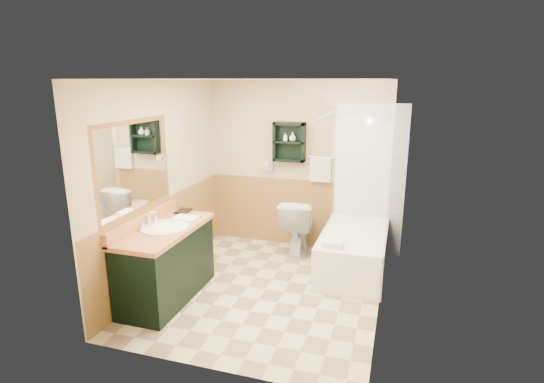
{
  "coord_description": "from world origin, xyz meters",
  "views": [
    {
      "loc": [
        1.41,
        -4.33,
        2.39
      ],
      "look_at": [
        0.02,
        0.2,
        1.14
      ],
      "focal_mm": 28.0,
      "sensor_mm": 36.0,
      "label": 1
    }
  ],
  "objects_px": {
    "toilet": "(298,226)",
    "bathtub": "(354,251)",
    "wall_shelf": "(289,142)",
    "hair_dryer": "(269,165)",
    "soap_bottle_b": "(293,138)",
    "vanity_book": "(177,203)",
    "vanity": "(167,263)",
    "soap_bottle_a": "(285,139)"
  },
  "relations": [
    {
      "from": "wall_shelf",
      "to": "vanity",
      "type": "distance_m",
      "value": 2.39
    },
    {
      "from": "hair_dryer",
      "to": "toilet",
      "type": "height_order",
      "value": "hair_dryer"
    },
    {
      "from": "soap_bottle_b",
      "to": "hair_dryer",
      "type": "bearing_deg",
      "value": 175.1
    },
    {
      "from": "hair_dryer",
      "to": "vanity",
      "type": "xyz_separation_m",
      "value": [
        -0.59,
        -1.93,
        -0.78
      ]
    },
    {
      "from": "vanity_book",
      "to": "wall_shelf",
      "type": "bearing_deg",
      "value": 49.67
    },
    {
      "from": "wall_shelf",
      "to": "hair_dryer",
      "type": "relative_size",
      "value": 2.29
    },
    {
      "from": "hair_dryer",
      "to": "toilet",
      "type": "relative_size",
      "value": 0.3
    },
    {
      "from": "wall_shelf",
      "to": "vanity_book",
      "type": "distance_m",
      "value": 1.81
    },
    {
      "from": "wall_shelf",
      "to": "hair_dryer",
      "type": "bearing_deg",
      "value": 175.24
    },
    {
      "from": "bathtub",
      "to": "vanity_book",
      "type": "xyz_separation_m",
      "value": [
        -2.08,
        -0.75,
        0.68
      ]
    },
    {
      "from": "hair_dryer",
      "to": "soap_bottle_b",
      "type": "relative_size",
      "value": 1.97
    },
    {
      "from": "bathtub",
      "to": "toilet",
      "type": "bearing_deg",
      "value": 156.38
    },
    {
      "from": "vanity_book",
      "to": "soap_bottle_a",
      "type": "xyz_separation_m",
      "value": [
        1.0,
        1.33,
        0.65
      ]
    },
    {
      "from": "soap_bottle_a",
      "to": "soap_bottle_b",
      "type": "distance_m",
      "value": 0.11
    },
    {
      "from": "toilet",
      "to": "soap_bottle_a",
      "type": "xyz_separation_m",
      "value": [
        -0.25,
        0.21,
        1.2
      ]
    },
    {
      "from": "vanity",
      "to": "soap_bottle_b",
      "type": "height_order",
      "value": "soap_bottle_b"
    },
    {
      "from": "wall_shelf",
      "to": "bathtub",
      "type": "distance_m",
      "value": 1.74
    },
    {
      "from": "bathtub",
      "to": "soap_bottle_b",
      "type": "relative_size",
      "value": 12.31
    },
    {
      "from": "vanity",
      "to": "soap_bottle_a",
      "type": "height_order",
      "value": "soap_bottle_a"
    },
    {
      "from": "bathtub",
      "to": "vanity_book",
      "type": "height_order",
      "value": "vanity_book"
    },
    {
      "from": "hair_dryer",
      "to": "vanity",
      "type": "distance_m",
      "value": 2.17
    },
    {
      "from": "bathtub",
      "to": "soap_bottle_a",
      "type": "relative_size",
      "value": 13.19
    },
    {
      "from": "wall_shelf",
      "to": "vanity",
      "type": "relative_size",
      "value": 0.42
    },
    {
      "from": "vanity",
      "to": "bathtub",
      "type": "distance_m",
      "value": 2.34
    },
    {
      "from": "bathtub",
      "to": "vanity_book",
      "type": "distance_m",
      "value": 2.32
    },
    {
      "from": "hair_dryer",
      "to": "vanity",
      "type": "relative_size",
      "value": 0.18
    },
    {
      "from": "vanity",
      "to": "soap_bottle_a",
      "type": "xyz_separation_m",
      "value": [
        0.84,
        1.9,
        1.18
      ]
    },
    {
      "from": "hair_dryer",
      "to": "vanity",
      "type": "height_order",
      "value": "hair_dryer"
    },
    {
      "from": "vanity",
      "to": "vanity_book",
      "type": "height_order",
      "value": "vanity_book"
    },
    {
      "from": "vanity_book",
      "to": "hair_dryer",
      "type": "bearing_deg",
      "value": 58.93
    },
    {
      "from": "hair_dryer",
      "to": "toilet",
      "type": "xyz_separation_m",
      "value": [
        0.5,
        -0.24,
        -0.8
      ]
    },
    {
      "from": "toilet",
      "to": "soap_bottle_b",
      "type": "distance_m",
      "value": 1.24
    },
    {
      "from": "hair_dryer",
      "to": "vanity",
      "type": "bearing_deg",
      "value": -107.1
    },
    {
      "from": "vanity",
      "to": "toilet",
      "type": "relative_size",
      "value": 1.62
    },
    {
      "from": "soap_bottle_a",
      "to": "bathtub",
      "type": "bearing_deg",
      "value": -28.1
    },
    {
      "from": "hair_dryer",
      "to": "vanity_book",
      "type": "relative_size",
      "value": 1.1
    },
    {
      "from": "vanity",
      "to": "bathtub",
      "type": "bearing_deg",
      "value": 34.64
    },
    {
      "from": "soap_bottle_b",
      "to": "toilet",
      "type": "bearing_deg",
      "value": -55.71
    },
    {
      "from": "wall_shelf",
      "to": "vanity",
      "type": "xyz_separation_m",
      "value": [
        -0.89,
        -1.91,
        -1.13
      ]
    },
    {
      "from": "toilet",
      "to": "wall_shelf",
      "type": "bearing_deg",
      "value": -53.2
    },
    {
      "from": "toilet",
      "to": "bathtub",
      "type": "bearing_deg",
      "value": 151.38
    },
    {
      "from": "wall_shelf",
      "to": "toilet",
      "type": "relative_size",
      "value": 0.68
    }
  ]
}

